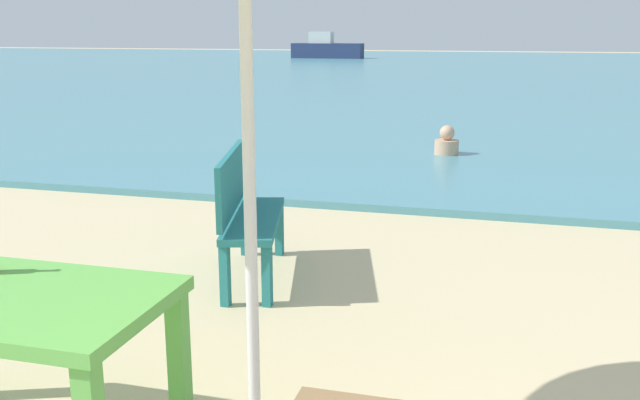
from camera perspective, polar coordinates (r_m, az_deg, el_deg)
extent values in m
cube|color=teal|center=(31.84, 14.38, 10.07)|extent=(120.00, 50.00, 0.08)
cube|color=#60B24C|center=(3.28, -11.30, -13.00)|extent=(0.08, 0.08, 0.70)
cylinder|color=silver|center=(2.45, -5.65, -1.97)|extent=(0.04, 0.04, 2.30)
cube|color=#237275|center=(5.18, -5.34, -1.59)|extent=(0.65, 1.25, 0.05)
cube|color=#237275|center=(5.13, -7.19, 1.44)|extent=(0.34, 1.17, 0.44)
cube|color=#237275|center=(4.71, -4.30, -6.15)|extent=(0.06, 0.06, 0.42)
cube|color=#237275|center=(5.76, -3.31, -2.44)|extent=(0.06, 0.06, 0.42)
cube|color=#237275|center=(4.75, -7.69, -6.09)|extent=(0.06, 0.06, 0.42)
cube|color=#237275|center=(5.78, -6.08, -2.42)|extent=(0.06, 0.06, 0.42)
cylinder|color=tan|center=(10.16, 10.20, 4.24)|extent=(0.34, 0.34, 0.20)
sphere|color=tan|center=(10.12, 10.24, 5.38)|extent=(0.21, 0.21, 0.21)
cube|color=navy|center=(43.58, 0.61, 11.98)|extent=(4.29, 1.17, 0.88)
cube|color=silver|center=(43.67, 0.10, 13.01)|extent=(1.37, 0.88, 0.68)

